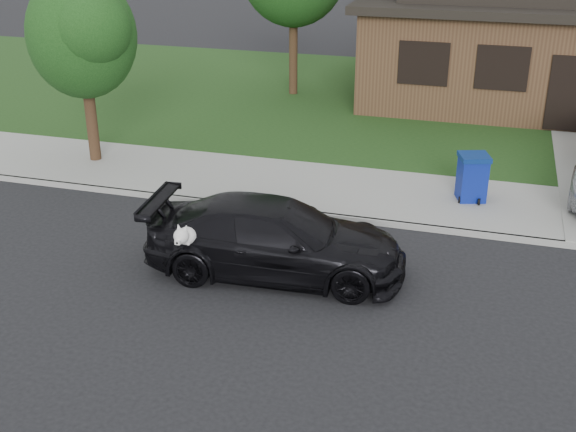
% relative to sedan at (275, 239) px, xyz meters
% --- Properties ---
extents(ground, '(120.00, 120.00, 0.00)m').
position_rel_sedan_xyz_m(ground, '(1.36, -0.93, -0.68)').
color(ground, black).
rests_on(ground, ground).
extents(sidewalk, '(60.00, 3.00, 0.12)m').
position_rel_sedan_xyz_m(sidewalk, '(1.36, 4.07, -0.62)').
color(sidewalk, gray).
rests_on(sidewalk, ground).
extents(curb, '(60.00, 0.12, 0.12)m').
position_rel_sedan_xyz_m(curb, '(1.36, 2.57, -0.62)').
color(curb, gray).
rests_on(curb, ground).
extents(lawn, '(60.00, 13.00, 0.13)m').
position_rel_sedan_xyz_m(lawn, '(1.36, 12.07, -0.61)').
color(lawn, '#193814').
rests_on(lawn, ground).
extents(sedan, '(4.79, 2.39, 1.35)m').
position_rel_sedan_xyz_m(sedan, '(0.00, 0.00, 0.00)').
color(sedan, black).
rests_on(sedan, ground).
extents(recycling_bin, '(0.78, 0.78, 1.03)m').
position_rel_sedan_xyz_m(recycling_bin, '(3.19, 4.24, -0.03)').
color(recycling_bin, navy).
rests_on(recycling_bin, sidewalk).
extents(house, '(12.60, 8.60, 4.65)m').
position_rel_sedan_xyz_m(house, '(5.36, 14.07, 1.46)').
color(house, '#422B1C').
rests_on(house, ground).
extents(tree_2, '(2.73, 2.60, 4.59)m').
position_rel_sedan_xyz_m(tree_2, '(-6.02, 4.18, 2.59)').
color(tree_2, '#332114').
rests_on(tree_2, ground).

